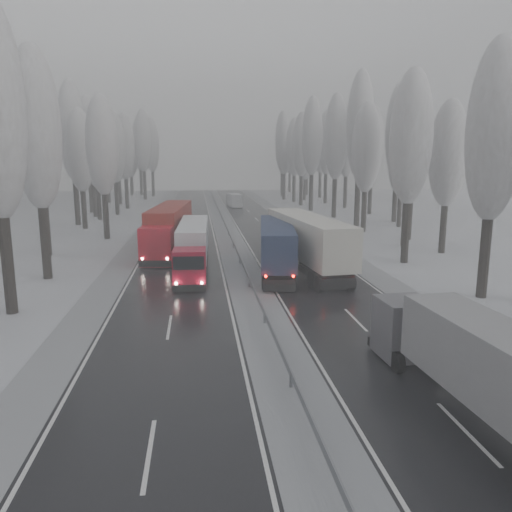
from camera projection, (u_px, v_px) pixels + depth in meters
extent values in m
plane|color=silver|center=(314.00, 443.00, 16.17)|extent=(260.00, 260.00, 0.00)
cube|color=black|center=(295.00, 258.00, 46.01)|extent=(7.50, 200.00, 0.03)
cube|color=black|center=(180.00, 261.00, 44.80)|extent=(7.50, 200.00, 0.03)
cube|color=#9A9DA1|center=(238.00, 259.00, 45.40)|extent=(3.00, 200.00, 0.04)
cube|color=#9A9DA1|center=(347.00, 257.00, 46.58)|extent=(2.40, 200.00, 0.04)
cube|color=#9A9DA1|center=(124.00, 262.00, 44.23)|extent=(2.40, 200.00, 0.04)
cube|color=slate|center=(238.00, 253.00, 45.29)|extent=(0.06, 200.00, 0.32)
cube|color=slate|center=(240.00, 261.00, 43.40)|extent=(0.12, 0.12, 0.60)
cube|color=slate|center=(222.00, 218.00, 74.58)|extent=(0.12, 0.12, 0.60)
cylinder|color=black|center=(484.00, 256.00, 32.63)|extent=(0.68, 0.68, 5.60)
ellipsoid|color=gray|center=(496.00, 130.00, 31.08)|extent=(3.60, 3.60, 11.45)
cylinder|color=black|center=(406.00, 231.00, 43.64)|extent=(0.68, 0.68, 5.62)
ellipsoid|color=gray|center=(411.00, 137.00, 42.09)|extent=(3.60, 3.60, 11.48)
cylinder|color=black|center=(443.00, 228.00, 48.24)|extent=(0.64, 0.64, 4.94)
ellipsoid|color=gray|center=(448.00, 153.00, 46.88)|extent=(3.60, 3.60, 10.09)
cylinder|color=black|center=(405.00, 221.00, 51.98)|extent=(0.66, 0.66, 5.32)
ellipsoid|color=gray|center=(409.00, 146.00, 50.51)|extent=(3.60, 3.60, 10.88)
cylinder|color=black|center=(409.00, 212.00, 56.04)|extent=(0.72, 0.72, 6.31)
ellipsoid|color=gray|center=(414.00, 129.00, 54.30)|extent=(3.60, 3.60, 12.90)
cylinder|color=black|center=(364.00, 210.00, 62.05)|extent=(0.67, 0.67, 5.38)
ellipsoid|color=gray|center=(366.00, 147.00, 60.56)|extent=(3.60, 3.60, 10.98)
cylinder|color=black|center=(399.00, 210.00, 66.74)|extent=(0.62, 0.62, 4.59)
ellipsoid|color=gray|center=(402.00, 160.00, 65.47)|extent=(3.60, 3.60, 9.39)
cylinder|color=black|center=(357.00, 200.00, 67.28)|extent=(0.76, 0.76, 6.95)
ellipsoid|color=gray|center=(360.00, 125.00, 65.36)|extent=(3.60, 3.60, 14.19)
cylinder|color=black|center=(395.00, 199.00, 72.00)|extent=(0.74, 0.74, 6.59)
ellipsoid|color=gray|center=(398.00, 132.00, 70.19)|extent=(3.60, 3.60, 13.46)
cylinder|color=black|center=(334.00, 197.00, 77.28)|extent=(0.72, 0.72, 6.37)
ellipsoid|color=gray|center=(336.00, 137.00, 75.53)|extent=(3.60, 3.60, 13.01)
cylinder|color=black|center=(370.00, 196.00, 82.04)|extent=(0.70, 0.70, 5.97)
ellipsoid|color=gray|center=(372.00, 143.00, 80.39)|extent=(3.60, 3.60, 12.20)
cylinder|color=black|center=(311.00, 192.00, 87.52)|extent=(0.74, 0.74, 6.65)
ellipsoid|color=gray|center=(312.00, 136.00, 85.69)|extent=(3.60, 3.60, 13.59)
cylinder|color=black|center=(345.00, 191.00, 92.32)|extent=(0.71, 0.71, 6.14)
ellipsoid|color=gray|center=(347.00, 143.00, 90.63)|extent=(3.60, 3.60, 12.54)
cylinder|color=black|center=(301.00, 190.00, 97.11)|extent=(0.71, 0.71, 6.05)
ellipsoid|color=gray|center=(302.00, 144.00, 95.44)|extent=(3.60, 3.60, 12.37)
cylinder|color=black|center=(325.00, 188.00, 101.66)|extent=(0.72, 0.72, 6.30)
ellipsoid|color=gray|center=(327.00, 143.00, 99.93)|extent=(3.60, 3.60, 12.87)
cylinder|color=black|center=(294.00, 188.00, 104.45)|extent=(0.70, 0.70, 5.88)
ellipsoid|color=gray|center=(294.00, 147.00, 102.83)|extent=(3.60, 3.60, 12.00)
cylinder|color=black|center=(304.00, 189.00, 108.81)|extent=(0.64, 0.64, 4.86)
ellipsoid|color=gray|center=(305.00, 157.00, 107.47)|extent=(3.60, 3.60, 9.92)
cylinder|color=black|center=(284.00, 186.00, 111.26)|extent=(0.70, 0.70, 5.98)
ellipsoid|color=gray|center=(284.00, 147.00, 109.61)|extent=(3.60, 3.60, 12.21)
cylinder|color=black|center=(320.00, 184.00, 116.20)|extent=(0.71, 0.71, 6.19)
ellipsoid|color=gray|center=(321.00, 146.00, 114.49)|extent=(3.60, 3.60, 12.64)
cylinder|color=black|center=(282.00, 182.00, 120.92)|extent=(0.75, 0.75, 6.86)
ellipsoid|color=gray|center=(283.00, 140.00, 119.03)|extent=(3.60, 3.60, 14.01)
cylinder|color=black|center=(307.00, 184.00, 125.74)|extent=(0.68, 0.68, 5.55)
ellipsoid|color=gray|center=(307.00, 152.00, 124.21)|extent=(3.60, 3.60, 11.33)
cylinder|color=black|center=(282.00, 181.00, 131.48)|extent=(0.71, 0.71, 6.09)
ellipsoid|color=gray|center=(282.00, 148.00, 129.80)|extent=(3.60, 3.60, 12.45)
cylinder|color=black|center=(290.00, 182.00, 135.76)|extent=(0.67, 0.67, 5.49)
ellipsoid|color=gray|center=(290.00, 152.00, 134.25)|extent=(3.60, 3.60, 11.21)
cylinder|color=black|center=(7.00, 263.00, 29.20)|extent=(0.71, 0.71, 6.14)
cylinder|color=black|center=(45.00, 241.00, 37.81)|extent=(0.69, 0.69, 5.83)
ellipsoid|color=gray|center=(36.00, 128.00, 36.20)|extent=(3.60, 3.60, 11.92)
cylinder|color=black|center=(47.00, 229.00, 46.98)|extent=(0.65, 0.65, 5.03)
ellipsoid|color=gray|center=(40.00, 151.00, 45.59)|extent=(3.60, 3.60, 10.28)
cylinder|color=black|center=(106.00, 215.00, 56.66)|extent=(0.67, 0.67, 5.44)
ellipsoid|color=gray|center=(102.00, 145.00, 55.16)|extent=(3.60, 3.60, 11.11)
cylinder|color=black|center=(44.00, 211.00, 59.62)|extent=(0.69, 0.69, 5.72)
ellipsoid|color=gray|center=(38.00, 141.00, 58.04)|extent=(3.60, 3.60, 11.69)
cylinder|color=black|center=(84.00, 209.00, 64.94)|extent=(0.66, 0.66, 5.23)
ellipsoid|color=gray|center=(80.00, 150.00, 63.50)|extent=(3.60, 3.60, 10.68)
cylinder|color=black|center=(77.00, 201.00, 68.50)|extent=(0.74, 0.74, 6.60)
ellipsoid|color=gray|center=(72.00, 130.00, 66.68)|extent=(3.60, 3.60, 13.49)
cylinder|color=black|center=(99.00, 203.00, 74.35)|extent=(0.65, 0.65, 5.16)
ellipsoid|color=gray|center=(96.00, 152.00, 72.92)|extent=(3.60, 3.60, 10.54)
cylinder|color=black|center=(95.00, 198.00, 78.02)|extent=(0.69, 0.69, 5.79)
ellipsoid|color=gray|center=(91.00, 144.00, 76.43)|extent=(3.60, 3.60, 11.84)
cylinder|color=black|center=(117.00, 197.00, 81.07)|extent=(0.68, 0.68, 5.64)
ellipsoid|color=gray|center=(114.00, 147.00, 79.52)|extent=(3.60, 3.60, 11.53)
cylinder|color=black|center=(91.00, 193.00, 84.33)|extent=(0.73, 0.73, 6.56)
ellipsoid|color=gray|center=(87.00, 136.00, 82.52)|extent=(3.60, 3.60, 13.40)
cylinder|color=black|center=(127.00, 193.00, 90.91)|extent=(0.69, 0.69, 5.79)
ellipsoid|color=gray|center=(124.00, 146.00, 89.31)|extent=(3.60, 3.60, 11.84)
cylinder|color=black|center=(104.00, 189.00, 94.18)|extent=(0.74, 0.74, 6.65)
ellipsoid|color=gray|center=(101.00, 138.00, 92.35)|extent=(3.60, 3.60, 13.58)
cylinder|color=black|center=(120.00, 191.00, 99.78)|extent=(0.65, 0.65, 5.12)
ellipsoid|color=gray|center=(118.00, 154.00, 98.37)|extent=(3.60, 3.60, 10.46)
cylinder|color=black|center=(108.00, 188.00, 103.28)|extent=(0.69, 0.69, 5.84)
ellipsoid|color=gray|center=(106.00, 147.00, 101.67)|extent=(3.60, 3.60, 11.92)
cylinder|color=black|center=(145.00, 184.00, 110.59)|extent=(0.74, 0.74, 6.67)
ellipsoid|color=gray|center=(143.00, 140.00, 108.75)|extent=(3.60, 3.60, 13.63)
cylinder|color=black|center=(106.00, 185.00, 113.48)|extent=(0.72, 0.72, 6.31)
ellipsoid|color=gray|center=(103.00, 144.00, 111.74)|extent=(3.60, 3.60, 12.88)
cylinder|color=black|center=(153.00, 183.00, 119.90)|extent=(0.72, 0.72, 6.29)
ellipsoid|color=gray|center=(152.00, 145.00, 118.16)|extent=(3.60, 3.60, 12.84)
cylinder|color=black|center=(131.00, 186.00, 123.29)|extent=(0.64, 0.64, 4.86)
ellipsoid|color=gray|center=(130.00, 157.00, 121.95)|extent=(3.60, 3.60, 9.92)
cylinder|color=black|center=(141.00, 181.00, 125.88)|extent=(0.74, 0.74, 6.63)
ellipsoid|color=gray|center=(139.00, 143.00, 124.06)|extent=(3.60, 3.60, 13.54)
cylinder|color=black|center=(132.00, 182.00, 129.55)|extent=(0.69, 0.69, 5.79)
ellipsoid|color=gray|center=(130.00, 150.00, 127.95)|extent=(3.60, 3.60, 11.82)
cube|color=#504F55|center=(411.00, 333.00, 22.09)|extent=(2.36, 2.44, 2.67)
cube|color=black|center=(401.00, 312.00, 23.04)|extent=(2.05, 0.21, 0.89)
cube|color=black|center=(398.00, 346.00, 23.46)|extent=(2.23, 0.27, 0.44)
cylinder|color=black|center=(398.00, 362.00, 21.44)|extent=(0.37, 0.94, 0.92)
cylinder|color=black|center=(438.00, 359.00, 21.76)|extent=(0.37, 0.94, 0.92)
sphere|color=white|center=(381.00, 340.00, 23.27)|extent=(0.20, 0.20, 0.20)
sphere|color=white|center=(415.00, 338.00, 23.56)|extent=(0.20, 0.20, 0.20)
cube|color=#1C2547|center=(274.00, 238.00, 47.31)|extent=(2.73, 2.81, 2.91)
cube|color=black|center=(274.00, 229.00, 48.37)|extent=(2.23, 0.38, 0.97)
cube|color=black|center=(273.00, 248.00, 48.82)|extent=(2.43, 0.45, 0.49)
cube|color=#152039|center=(276.00, 241.00, 39.68)|extent=(4.04, 12.84, 2.72)
cube|color=black|center=(279.00, 286.00, 33.84)|extent=(2.23, 0.40, 0.44)
cube|color=black|center=(278.00, 274.00, 36.61)|extent=(2.79, 5.57, 0.44)
cube|color=black|center=(279.00, 287.00, 34.40)|extent=(2.22, 0.34, 0.58)
cylinder|color=black|center=(263.00, 251.00, 46.77)|extent=(0.46, 1.04, 1.01)
cylinder|color=black|center=(285.00, 251.00, 46.75)|extent=(0.46, 1.04, 1.01)
cylinder|color=black|center=(264.00, 278.00, 36.28)|extent=(0.46, 1.04, 1.01)
cylinder|color=black|center=(292.00, 278.00, 36.27)|extent=(0.46, 1.04, 1.01)
cylinder|color=black|center=(264.00, 282.00, 35.04)|extent=(0.46, 1.04, 1.01)
cylinder|color=black|center=(293.00, 282.00, 35.03)|extent=(0.46, 1.04, 1.01)
sphere|color=#FF0C05|center=(266.00, 275.00, 33.63)|extent=(0.19, 0.19, 0.19)
sphere|color=#FF0C05|center=(293.00, 275.00, 33.61)|extent=(0.19, 0.19, 0.19)
sphere|color=white|center=(264.00, 244.00, 48.78)|extent=(0.21, 0.21, 0.21)
sphere|color=white|center=(283.00, 244.00, 48.77)|extent=(0.21, 0.21, 0.21)
cube|color=#ABA998|center=(279.00, 235.00, 48.10)|extent=(3.06, 3.16, 3.31)
cube|color=black|center=(275.00, 225.00, 49.27)|extent=(2.54, 0.39, 1.10)
cube|color=black|center=(275.00, 246.00, 49.78)|extent=(2.76, 0.47, 0.55)
cube|color=silver|center=(308.00, 236.00, 39.64)|extent=(4.39, 14.58, 3.09)
cube|color=black|center=(343.00, 288.00, 33.18)|extent=(2.54, 0.41, 0.50)
cube|color=black|center=(325.00, 274.00, 36.25)|extent=(3.09, 6.31, 0.50)
cube|color=black|center=(339.00, 289.00, 33.81)|extent=(2.53, 0.35, 0.66)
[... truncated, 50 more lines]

